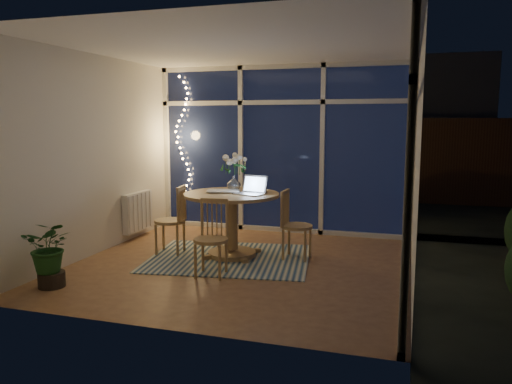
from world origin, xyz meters
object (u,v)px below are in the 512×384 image
chair_left (170,219)px  chair_right (297,225)px  potted_plant (50,252)px  chair_front (211,238)px  dining_table (232,225)px  laptop (249,185)px  flower_vase (234,183)px

chair_left → chair_right: (1.67, 0.23, -0.01)m
chair_right → potted_plant: bearing=130.9°
chair_right → potted_plant: size_ratio=1.18×
chair_left → chair_front: size_ratio=1.04×
dining_table → laptop: 0.60m
laptop → flower_vase: (-0.32, 0.30, -0.02)m
chair_right → chair_front: (-0.77, -0.98, -0.00)m
chair_front → potted_plant: 1.70m
flower_vase → potted_plant: bearing=-125.0°
chair_right → chair_front: size_ratio=1.01×
dining_table → chair_front: size_ratio=1.38×
chair_left → laptop: bearing=83.6°
chair_right → flower_vase: bearing=84.4°
chair_front → potted_plant: size_ratio=1.16×
flower_vase → potted_plant: flower_vase is taller
laptop → potted_plant: (-1.68, -1.64, -0.58)m
chair_left → potted_plant: chair_left is taller
chair_right → potted_plant: 2.90m
chair_left → flower_vase: bearing=105.4°
dining_table → chair_right: 0.84m
chair_front → chair_right: bearing=45.6°
laptop → potted_plant: bearing=-119.6°
chair_left → laptop: (1.09, 0.04, 0.50)m
laptop → potted_plant: laptop is taller
chair_right → chair_front: 1.25m
dining_table → chair_right: bearing=9.3°
chair_front → flower_vase: flower_vase is taller
laptop → flower_vase: size_ratio=1.66×
flower_vase → chair_left: bearing=-156.2°
chair_right → flower_vase: size_ratio=4.25×
chair_front → potted_plant: (-1.48, -0.85, -0.06)m
chair_front → potted_plant: bearing=-156.1°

